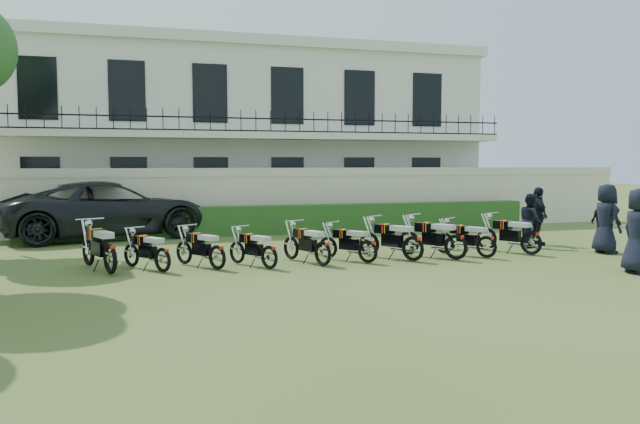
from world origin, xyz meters
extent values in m
plane|color=#3D4E1F|center=(0.00, 0.00, 0.00)|extent=(100.00, 100.00, 0.00)
cube|color=beige|center=(0.00, 8.00, 1.00)|extent=(30.00, 0.30, 2.00)
cube|color=beige|center=(0.00, 8.00, 2.15)|extent=(30.00, 0.35, 0.30)
cube|color=#224619|center=(1.00, 7.20, 0.50)|extent=(18.00, 0.60, 1.00)
cube|color=silver|center=(0.00, 14.00, 3.50)|extent=(20.00, 8.00, 7.00)
cube|color=silver|center=(0.00, 14.00, 7.20)|extent=(20.40, 8.40, 0.40)
cube|color=silver|center=(0.00, 9.30, 3.50)|extent=(20.00, 1.40, 0.25)
cube|color=black|center=(0.00, 8.65, 4.10)|extent=(20.00, 0.05, 0.05)
cube|color=black|center=(0.00, 8.65, 3.65)|extent=(20.00, 0.05, 0.05)
cube|color=black|center=(-7.50, 10.02, 1.60)|extent=(1.30, 0.12, 2.20)
cube|color=black|center=(-7.50, 10.02, 5.10)|extent=(1.30, 0.12, 2.20)
cube|color=black|center=(-4.50, 10.02, 1.60)|extent=(1.30, 0.12, 2.20)
cube|color=black|center=(-4.50, 10.02, 5.10)|extent=(1.30, 0.12, 2.20)
cube|color=black|center=(-1.50, 10.02, 1.60)|extent=(1.30, 0.12, 2.20)
cube|color=black|center=(-1.50, 10.02, 5.10)|extent=(1.30, 0.12, 2.20)
cube|color=black|center=(1.50, 10.02, 1.60)|extent=(1.30, 0.12, 2.20)
cube|color=black|center=(1.50, 10.02, 5.10)|extent=(1.30, 0.12, 2.20)
cube|color=black|center=(4.50, 10.02, 1.60)|extent=(1.30, 0.12, 2.20)
cube|color=black|center=(4.50, 10.02, 5.10)|extent=(1.30, 0.12, 2.20)
cube|color=black|center=(7.50, 10.02, 1.60)|extent=(1.30, 0.12, 2.20)
cube|color=black|center=(7.50, 10.02, 5.10)|extent=(1.30, 0.12, 2.20)
torus|color=black|center=(-4.54, -0.29, 0.33)|extent=(0.35, 0.67, 0.68)
torus|color=black|center=(-5.09, 1.05, 0.33)|extent=(0.35, 0.67, 0.68)
cube|color=black|center=(-4.79, 0.33, 0.50)|extent=(0.42, 0.64, 0.33)
cube|color=black|center=(-4.89, 0.57, 0.80)|extent=(0.46, 0.57, 0.24)
cube|color=red|center=(-4.89, 0.57, 0.81)|extent=(0.28, 0.27, 0.26)
cube|color=#FFB60D|center=(-4.86, 0.51, 0.81)|extent=(0.26, 0.24, 0.26)
cube|color=#B2B2B2|center=(-4.68, 0.05, 0.84)|extent=(0.48, 0.67, 0.13)
cylinder|color=silver|center=(-5.02, 0.90, 1.13)|extent=(0.63, 0.28, 0.03)
torus|color=black|center=(-3.35, -0.19, 0.28)|extent=(0.39, 0.51, 0.57)
torus|color=black|center=(-4.03, 0.80, 0.28)|extent=(0.39, 0.51, 0.57)
cube|color=black|center=(-3.66, 0.27, 0.42)|extent=(0.43, 0.52, 0.28)
cube|color=black|center=(-3.78, 0.44, 0.67)|extent=(0.43, 0.48, 0.20)
cube|color=red|center=(-3.78, 0.44, 0.68)|extent=(0.21, 0.25, 0.21)
cube|color=#FFB60D|center=(-3.75, 0.40, 0.68)|extent=(0.18, 0.23, 0.21)
cube|color=#B2B2B2|center=(-3.52, 0.06, 0.71)|extent=(0.47, 0.55, 0.11)
cylinder|color=silver|center=(-3.95, 0.69, 0.95)|extent=(0.48, 0.34, 0.03)
torus|color=black|center=(-2.13, -0.19, 0.28)|extent=(0.39, 0.53, 0.57)
torus|color=black|center=(-2.80, 0.83, 0.28)|extent=(0.39, 0.53, 0.57)
cube|color=black|center=(-2.44, 0.28, 0.42)|extent=(0.43, 0.53, 0.28)
cube|color=black|center=(-2.56, 0.46, 0.68)|extent=(0.44, 0.49, 0.21)
cube|color=red|center=(-2.56, 0.46, 0.69)|extent=(0.21, 0.25, 0.22)
cube|color=#FFB60D|center=(-2.53, 0.41, 0.69)|extent=(0.19, 0.23, 0.22)
cube|color=#B2B2B2|center=(-2.30, 0.07, 0.72)|extent=(0.47, 0.56, 0.11)
cylinder|color=silver|center=(-2.72, 0.71, 0.96)|extent=(0.49, 0.33, 0.03)
torus|color=black|center=(-0.99, -0.45, 0.27)|extent=(0.35, 0.52, 0.55)
torus|color=black|center=(-1.59, 0.57, 0.27)|extent=(0.35, 0.52, 0.55)
cube|color=black|center=(-1.27, 0.02, 0.41)|extent=(0.39, 0.51, 0.27)
cube|color=black|center=(-1.37, 0.20, 0.65)|extent=(0.41, 0.47, 0.20)
cube|color=red|center=(-1.37, 0.20, 0.66)|extent=(0.21, 0.23, 0.21)
cube|color=#FFB60D|center=(-1.35, 0.16, 0.66)|extent=(0.19, 0.22, 0.21)
cube|color=#B2B2B2|center=(-1.14, -0.19, 0.69)|extent=(0.44, 0.54, 0.11)
cylinder|color=silver|center=(-1.52, 0.46, 0.93)|extent=(0.49, 0.30, 0.03)
torus|color=black|center=(0.28, -0.45, 0.30)|extent=(0.31, 0.59, 0.60)
torus|color=black|center=(-0.22, 0.73, 0.30)|extent=(0.31, 0.59, 0.60)
cube|color=black|center=(0.05, 0.09, 0.44)|extent=(0.37, 0.57, 0.30)
cube|color=black|center=(-0.04, 0.30, 0.71)|extent=(0.41, 0.51, 0.22)
cube|color=red|center=(-0.04, 0.30, 0.72)|extent=(0.25, 0.24, 0.23)
cube|color=#FFB60D|center=(-0.02, 0.25, 0.72)|extent=(0.23, 0.22, 0.23)
cube|color=#B2B2B2|center=(0.15, -0.15, 0.75)|extent=(0.43, 0.59, 0.12)
cylinder|color=silver|center=(-0.16, 0.59, 1.00)|extent=(0.56, 0.25, 0.03)
torus|color=black|center=(1.58, -0.23, 0.28)|extent=(0.41, 0.50, 0.57)
torus|color=black|center=(0.86, 0.74, 0.28)|extent=(0.41, 0.50, 0.57)
cube|color=black|center=(1.25, 0.22, 0.42)|extent=(0.44, 0.51, 0.28)
cube|color=black|center=(1.12, 0.39, 0.67)|extent=(0.45, 0.48, 0.20)
cube|color=red|center=(1.12, 0.39, 0.68)|extent=(0.20, 0.25, 0.21)
cube|color=#FFB60D|center=(1.15, 0.34, 0.68)|extent=(0.18, 0.24, 0.21)
cube|color=#B2B2B2|center=(1.40, 0.02, 0.71)|extent=(0.49, 0.54, 0.11)
cylinder|color=silver|center=(0.94, 0.63, 0.95)|extent=(0.46, 0.36, 0.03)
torus|color=black|center=(2.76, -0.40, 0.31)|extent=(0.42, 0.59, 0.64)
torus|color=black|center=(2.03, 0.75, 0.31)|extent=(0.42, 0.59, 0.64)
cube|color=black|center=(2.42, 0.13, 0.47)|extent=(0.47, 0.59, 0.31)
cube|color=black|center=(2.29, 0.33, 0.75)|extent=(0.48, 0.54, 0.23)
cube|color=red|center=(2.29, 0.33, 0.76)|extent=(0.24, 0.28, 0.24)
cube|color=#FFB60D|center=(2.33, 0.28, 0.76)|extent=(0.21, 0.26, 0.24)
cube|color=#B2B2B2|center=(2.58, -0.11, 0.79)|extent=(0.52, 0.62, 0.13)
cylinder|color=silver|center=(2.11, 0.61, 1.07)|extent=(0.55, 0.36, 0.03)
torus|color=black|center=(3.93, -0.50, 0.32)|extent=(0.45, 0.59, 0.65)
torus|color=black|center=(3.14, 0.65, 0.32)|extent=(0.45, 0.59, 0.65)
cube|color=black|center=(3.56, 0.03, 0.48)|extent=(0.49, 0.59, 0.32)
cube|color=black|center=(3.43, 0.23, 0.77)|extent=(0.50, 0.55, 0.24)
cube|color=red|center=(3.43, 0.23, 0.78)|extent=(0.24, 0.28, 0.25)
cube|color=#FFB60D|center=(3.46, 0.18, 0.78)|extent=(0.21, 0.27, 0.25)
cube|color=#B2B2B2|center=(3.73, -0.21, 0.81)|extent=(0.54, 0.63, 0.13)
cylinder|color=silver|center=(3.23, 0.51, 1.09)|extent=(0.55, 0.39, 0.03)
torus|color=black|center=(4.80, -0.37, 0.29)|extent=(0.39, 0.53, 0.58)
torus|color=black|center=(4.13, 0.67, 0.29)|extent=(0.39, 0.53, 0.58)
cube|color=black|center=(4.49, 0.11, 0.43)|extent=(0.43, 0.53, 0.29)
cube|color=black|center=(4.37, 0.29, 0.68)|extent=(0.44, 0.49, 0.21)
cube|color=red|center=(4.37, 0.29, 0.69)|extent=(0.21, 0.25, 0.22)
cube|color=#FFB60D|center=(4.40, 0.24, 0.69)|extent=(0.19, 0.23, 0.22)
cube|color=#B2B2B2|center=(4.63, -0.11, 0.72)|extent=(0.48, 0.56, 0.11)
cylinder|color=silver|center=(4.21, 0.55, 0.97)|extent=(0.49, 0.33, 0.03)
torus|color=black|center=(6.22, -0.30, 0.31)|extent=(0.37, 0.60, 0.63)
torus|color=black|center=(5.59, 0.89, 0.31)|extent=(0.37, 0.60, 0.63)
cube|color=black|center=(5.93, 0.25, 0.46)|extent=(0.43, 0.59, 0.31)
cube|color=black|center=(5.82, 0.46, 0.74)|extent=(0.45, 0.54, 0.23)
cube|color=red|center=(5.82, 0.46, 0.75)|extent=(0.25, 0.26, 0.24)
cube|color=#FFB60D|center=(5.85, 0.40, 0.75)|extent=(0.23, 0.24, 0.24)
cube|color=#B2B2B2|center=(6.06, 0.00, 0.78)|extent=(0.48, 0.62, 0.12)
cylinder|color=silver|center=(5.67, 0.75, 1.05)|extent=(0.56, 0.32, 0.03)
imported|color=black|center=(-5.10, 7.72, 0.94)|extent=(7.29, 4.60, 1.88)
imported|color=black|center=(6.60, -2.68, 0.96)|extent=(0.72, 1.00, 1.92)
imported|color=black|center=(8.15, 0.13, 0.84)|extent=(0.49, 1.02, 1.69)
imported|color=black|center=(8.14, 0.11, 0.96)|extent=(0.63, 0.95, 1.91)
imported|color=black|center=(6.86, 1.70, 0.80)|extent=(0.79, 0.91, 1.59)
imported|color=black|center=(7.39, 2.11, 0.88)|extent=(0.58, 1.08, 1.76)
camera|label=1|loc=(-4.17, -14.03, 2.51)|focal=35.00mm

